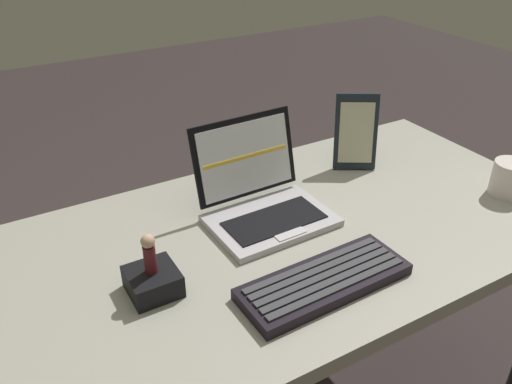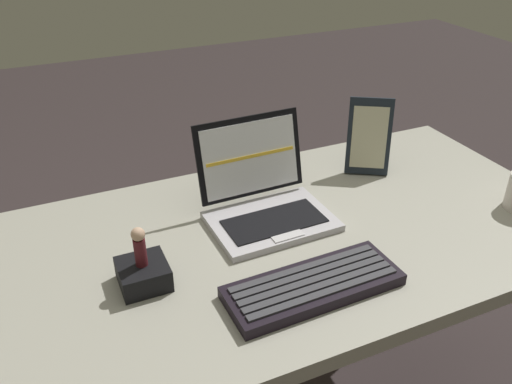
{
  "view_description": "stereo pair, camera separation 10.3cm",
  "coord_description": "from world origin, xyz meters",
  "px_view_note": "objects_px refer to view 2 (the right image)",
  "views": [
    {
      "loc": [
        -0.51,
        -0.8,
        1.37
      ],
      "look_at": [
        -0.02,
        0.05,
        0.79
      ],
      "focal_mm": 37.06,
      "sensor_mm": 36.0,
      "label": 1
    },
    {
      "loc": [
        -0.42,
        -0.84,
        1.37
      ],
      "look_at": [
        -0.02,
        0.05,
        0.79
      ],
      "focal_mm": 37.06,
      "sensor_mm": 36.0,
      "label": 2
    }
  ],
  "objects_px": {
    "external_keyboard": "(313,285)",
    "figurine": "(139,246)",
    "laptop_front": "(265,201)",
    "figurine_stand": "(143,274)",
    "photo_frame": "(369,137)"
  },
  "relations": [
    {
      "from": "external_keyboard",
      "to": "figurine",
      "type": "xyz_separation_m",
      "value": [
        -0.29,
        0.15,
        0.08
      ]
    },
    {
      "from": "external_keyboard",
      "to": "figurine",
      "type": "bearing_deg",
      "value": 152.37
    },
    {
      "from": "external_keyboard",
      "to": "laptop_front",
      "type": "bearing_deg",
      "value": 85.09
    },
    {
      "from": "figurine_stand",
      "to": "figurine",
      "type": "distance_m",
      "value": 0.07
    },
    {
      "from": "external_keyboard",
      "to": "photo_frame",
      "type": "xyz_separation_m",
      "value": [
        0.36,
        0.36,
        0.09
      ]
    },
    {
      "from": "external_keyboard",
      "to": "photo_frame",
      "type": "distance_m",
      "value": 0.52
    },
    {
      "from": "photo_frame",
      "to": "external_keyboard",
      "type": "bearing_deg",
      "value": -135.05
    },
    {
      "from": "photo_frame",
      "to": "figurine",
      "type": "relative_size",
      "value": 2.42
    },
    {
      "from": "external_keyboard",
      "to": "figurine_stand",
      "type": "bearing_deg",
      "value": 152.37
    },
    {
      "from": "external_keyboard",
      "to": "figurine",
      "type": "relative_size",
      "value": 4.14
    },
    {
      "from": "laptop_front",
      "to": "figurine_stand",
      "type": "height_order",
      "value": "laptop_front"
    },
    {
      "from": "external_keyboard",
      "to": "figurine_stand",
      "type": "xyz_separation_m",
      "value": [
        -0.29,
        0.15,
        0.01
      ]
    },
    {
      "from": "laptop_front",
      "to": "figurine_stand",
      "type": "distance_m",
      "value": 0.33
    },
    {
      "from": "external_keyboard",
      "to": "photo_frame",
      "type": "height_order",
      "value": "photo_frame"
    },
    {
      "from": "external_keyboard",
      "to": "figurine",
      "type": "distance_m",
      "value": 0.33
    }
  ]
}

